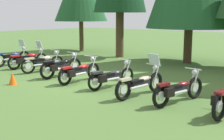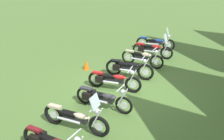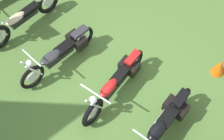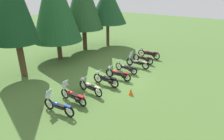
% 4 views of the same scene
% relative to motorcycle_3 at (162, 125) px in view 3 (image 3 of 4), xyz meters
% --- Properties ---
extents(ground_plane, '(80.00, 80.00, 0.00)m').
position_rel_motorcycle_3_xyz_m(ground_plane, '(1.44, -0.01, -0.47)').
color(ground_plane, '#4C7033').
extents(motorcycle_3, '(0.65, 2.27, 1.03)m').
position_rel_motorcycle_3_xyz_m(motorcycle_3, '(0.00, 0.00, 0.00)').
color(motorcycle_3, black).
rests_on(motorcycle_3, ground_plane).
extents(motorcycle_4, '(0.76, 2.30, 1.00)m').
position_rel_motorcycle_3_xyz_m(motorcycle_4, '(1.40, -0.21, -0.03)').
color(motorcycle_4, black).
rests_on(motorcycle_4, ground_plane).
extents(motorcycle_5, '(0.71, 2.27, 0.99)m').
position_rel_motorcycle_3_xyz_m(motorcycle_5, '(2.96, -0.06, -0.04)').
color(motorcycle_5, black).
rests_on(motorcycle_5, ground_plane).
extents(motorcycle_6, '(0.61, 2.37, 1.36)m').
position_rel_motorcycle_3_xyz_m(motorcycle_6, '(4.51, -0.29, -0.03)').
color(motorcycle_6, black).
rests_on(motorcycle_6, ground_plane).
extents(traffic_cone, '(0.32, 0.32, 0.48)m').
position_rel_motorcycle_3_xyz_m(traffic_cone, '(-0.22, -2.22, -0.23)').
color(traffic_cone, '#EA590F').
rests_on(traffic_cone, ground_plane).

